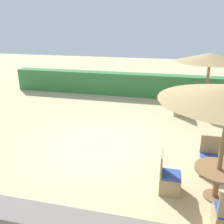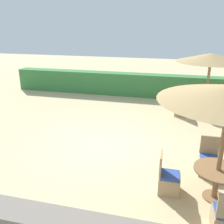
{
  "view_description": "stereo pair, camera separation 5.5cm",
  "coord_description": "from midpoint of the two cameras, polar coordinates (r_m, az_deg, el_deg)",
  "views": [
    {
      "loc": [
        1.74,
        -6.61,
        3.58
      ],
      "look_at": [
        0.0,
        0.6,
        0.9
      ],
      "focal_mm": 40.0,
      "sensor_mm": 36.0,
      "label": 1
    },
    {
      "loc": [
        1.79,
        -6.59,
        3.58
      ],
      "look_at": [
        0.0,
        0.6,
        0.9
      ],
      "focal_mm": 40.0,
      "sensor_mm": 36.0,
      "label": 2
    }
  ],
  "objects": [
    {
      "name": "round_table_back_right",
      "position": [
        10.52,
        20.61,
        1.84
      ],
      "size": [
        0.91,
        0.91,
        0.75
      ],
      "color": "olive",
      "rests_on": "ground_plane"
    },
    {
      "name": "round_table_front_right",
      "position": [
        5.84,
        23.14,
        -13.33
      ],
      "size": [
        0.98,
        0.98,
        0.7
      ],
      "color": "olive",
      "rests_on": "ground_plane"
    },
    {
      "name": "patio_chair_front_right_north",
      "position": [
        6.78,
        21.4,
        -10.95
      ],
      "size": [
        0.46,
        0.46,
        0.93
      ],
      "rotation": [
        0.0,
        0.0,
        3.14
      ],
      "color": "tan",
      "rests_on": "ground_plane"
    },
    {
      "name": "patio_chair_back_right_west",
      "position": [
        10.48,
        15.38,
        0.68
      ],
      "size": [
        0.46,
        0.46,
        0.93
      ],
      "rotation": [
        0.0,
        0.0,
        -1.57
      ],
      "color": "tan",
      "rests_on": "ground_plane"
    },
    {
      "name": "ground_plane",
      "position": [
        7.72,
        -0.88,
        -7.78
      ],
      "size": [
        40.0,
        40.0,
        0.0
      ],
      "primitive_type": "plane",
      "color": "#C6B284"
    },
    {
      "name": "patio_chair_front_right_west",
      "position": [
        5.87,
        13.02,
        -15.14
      ],
      "size": [
        0.46,
        0.46,
        0.93
      ],
      "rotation": [
        0.0,
        0.0,
        -1.57
      ],
      "color": "tan",
      "rests_on": "ground_plane"
    },
    {
      "name": "parasol_back_right",
      "position": [
        10.15,
        21.84,
        11.44
      ],
      "size": [
        2.55,
        2.55,
        2.51
      ],
      "color": "olive",
      "rests_on": "ground_plane"
    },
    {
      "name": "hedge_row",
      "position": [
        12.85,
        5.74,
        6.22
      ],
      "size": [
        13.0,
        0.7,
        1.13
      ],
      "primitive_type": "cube",
      "color": "#387A3D",
      "rests_on": "ground_plane"
    }
  ]
}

